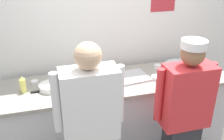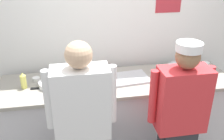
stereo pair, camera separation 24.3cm
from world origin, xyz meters
name	(u,v)px [view 1 (the left image)]	position (x,y,z in m)	size (l,w,h in m)	color
wall_back	(106,32)	(0.00, 0.89, 1.36)	(4.12, 0.11, 2.72)	white
prep_counter	(117,115)	(0.00, 0.39, 0.47)	(2.63, 0.74, 0.94)	silver
chef_near_left	(91,128)	(-0.44, -0.30, 0.88)	(0.61, 0.24, 1.66)	#2D2D33
chef_center	(184,116)	(0.45, -0.32, 0.86)	(0.59, 0.24, 1.61)	#2D2D33
plate_stack_front	(90,84)	(-0.32, 0.31, 0.98)	(0.21, 0.21, 0.07)	white
plate_stack_rear	(51,87)	(-0.74, 0.38, 0.97)	(0.24, 0.24, 0.06)	white
mixing_bowl_steel	(180,68)	(0.78, 0.40, 0.99)	(0.37, 0.37, 0.11)	#B7BABF
sheet_tray	(125,78)	(0.09, 0.40, 0.95)	(0.53, 0.33, 0.02)	#B7BABF
squeeze_bottle_primary	(23,85)	(-1.01, 0.39, 1.02)	(0.06, 0.06, 0.18)	#E5E066
ramekin_green_sauce	(156,77)	(0.43, 0.30, 0.96)	(0.11, 0.11, 0.04)	white
ramekin_red_sauce	(35,82)	(-0.90, 0.54, 0.96)	(0.08, 0.08, 0.04)	white
ramekin_orange_sauce	(158,66)	(0.58, 0.57, 0.96)	(0.09, 0.09, 0.05)	white
ramekin_yellow_sauce	(76,78)	(-0.46, 0.51, 0.97)	(0.08, 0.08, 0.05)	white
deli_cup	(200,63)	(1.12, 0.49, 0.99)	(0.09, 0.09, 0.10)	white
chefs_knife	(42,91)	(-0.83, 0.35, 0.94)	(0.28, 0.03, 0.02)	#B7BABF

